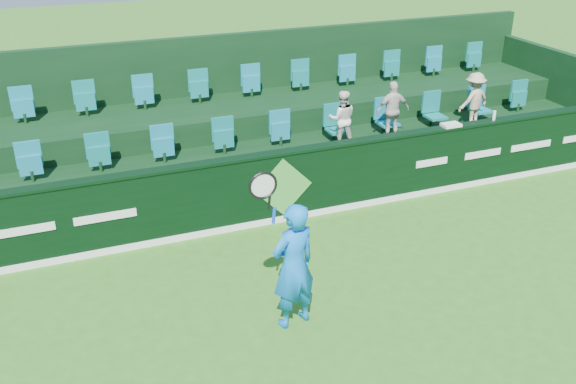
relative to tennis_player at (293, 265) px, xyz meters
name	(u,v)px	position (x,y,z in m)	size (l,w,h in m)	color
ground	(389,351)	(0.95, -1.05, -0.94)	(60.00, 60.00, 0.00)	#306A19
sponsor_hoarding	(281,186)	(0.95, 2.95, -0.27)	(16.00, 0.25, 1.35)	black
stand_tier_front	(261,177)	(0.95, 4.05, -0.54)	(16.00, 2.00, 0.80)	black
stand_tier_back	(232,133)	(0.95, 5.95, -0.29)	(16.00, 1.80, 1.30)	black
stand_rear	(225,103)	(0.95, 6.39, 0.27)	(16.00, 4.10, 2.60)	black
seat_row_front	(254,136)	(0.95, 4.45, 0.16)	(13.50, 0.50, 0.60)	teal
seat_row_back	(227,88)	(0.95, 6.25, 0.66)	(13.50, 0.50, 0.60)	teal
tennis_player	(293,265)	(0.00, 0.00, 0.00)	(1.04, 0.60, 2.45)	blue
spectator_left	(342,119)	(2.68, 4.07, 0.43)	(0.56, 0.43, 1.14)	white
spectator_middle	(393,110)	(3.83, 4.07, 0.46)	(0.71, 0.30, 1.21)	beige
spectator_right	(474,100)	(5.83, 4.07, 0.45)	(0.77, 0.44, 1.19)	tan
towel	(451,125)	(4.48, 2.95, 0.43)	(0.37, 0.24, 0.05)	white
drinks_bottle	(494,115)	(5.48, 2.95, 0.50)	(0.06, 0.06, 0.19)	white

